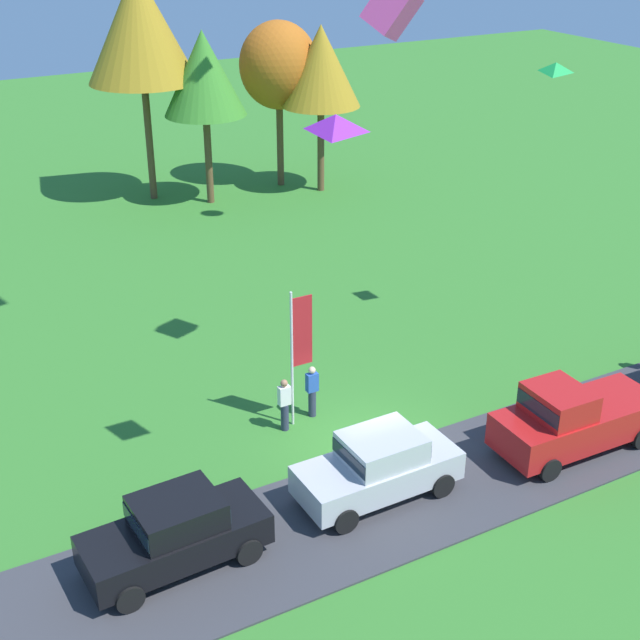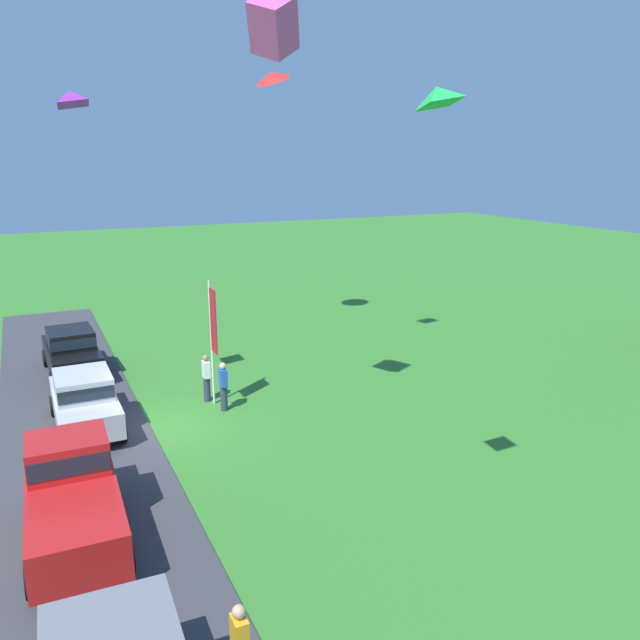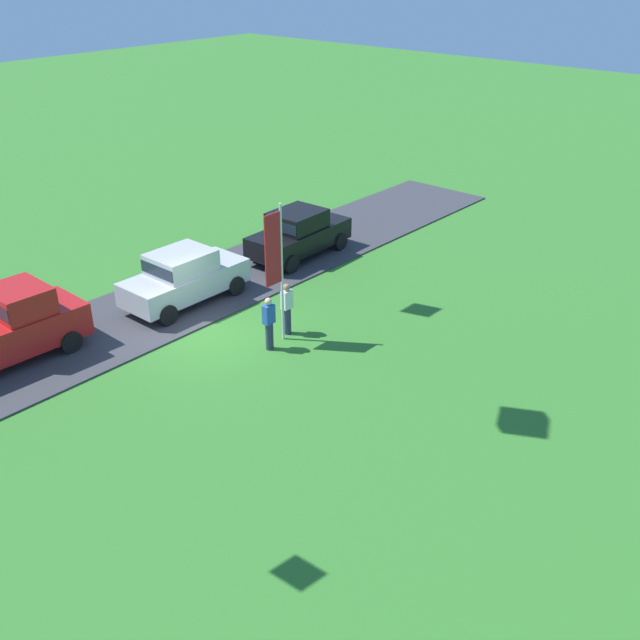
# 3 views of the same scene
# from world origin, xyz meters

# --- Properties ---
(ground_plane) EXTENTS (120.00, 120.00, 0.00)m
(ground_plane) POSITION_xyz_m (0.00, 0.00, 0.00)
(ground_plane) COLOR #337528
(pavement_strip) EXTENTS (36.00, 4.40, 0.06)m
(pavement_strip) POSITION_xyz_m (0.00, -2.60, 0.03)
(pavement_strip) COLOR #38383D
(pavement_strip) RESTS_ON ground
(car_sedan_far_end) EXTENTS (4.47, 2.11, 1.84)m
(car_sedan_far_end) POSITION_xyz_m (-6.67, -2.15, 1.04)
(car_sedan_far_end) COLOR black
(car_sedan_far_end) RESTS_ON ground
(car_sedan_near_entrance) EXTENTS (4.41, 1.97, 1.84)m
(car_sedan_near_entrance) POSITION_xyz_m (-1.03, -2.22, 1.04)
(car_sedan_near_entrance) COLOR #B7B7BC
(car_sedan_near_entrance) RESTS_ON ground
(car_pickup_mid_row) EXTENTS (5.05, 2.16, 2.14)m
(car_pickup_mid_row) POSITION_xyz_m (4.94, -3.05, 1.11)
(car_pickup_mid_row) COLOR red
(car_pickup_mid_row) RESTS_ON ground
(person_on_lawn) EXTENTS (0.36, 0.24, 1.71)m
(person_on_lawn) POSITION_xyz_m (-1.73, 1.89, 0.88)
(person_on_lawn) COLOR #2D334C
(person_on_lawn) RESTS_ON ground
(person_beside_suv) EXTENTS (0.36, 0.24, 1.71)m
(person_beside_suv) POSITION_xyz_m (-0.65, 2.18, 0.88)
(person_beside_suv) COLOR #2D334C
(person_beside_suv) RESTS_ON ground
(flag_banner) EXTENTS (0.71, 0.08, 4.40)m
(flag_banner) POSITION_xyz_m (-1.15, 2.04, 2.79)
(flag_banner) COLOR silver
(flag_banner) RESTS_ON ground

